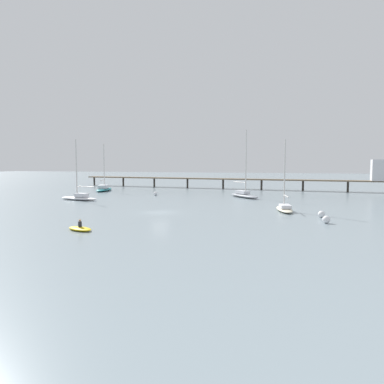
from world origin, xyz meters
TOP-DOWN VIEW (x-y plane):
  - ground_plane at (0.00, 0.00)m, footprint 400.00×400.00m
  - pier at (18.82, 45.48)m, footprint 81.87×10.46m
  - sailboat_cream at (16.27, 5.85)m, footprint 3.19×7.04m
  - sailboat_white at (-19.72, 11.45)m, footprint 8.26×3.47m
  - sailboat_gray at (8.33, 24.24)m, footprint 7.25×8.14m
  - sailboat_teal at (-26.07, 31.65)m, footprint 5.20×9.84m
  - dinghy_yellow at (-3.08, -14.26)m, footprint 3.43×2.50m
  - mooring_buoy_outer at (-9.76, 23.59)m, footprint 0.78×0.78m
  - mooring_buoy_inner at (20.76, 1.04)m, footprint 0.84×0.84m
  - mooring_buoy_far at (20.93, -3.28)m, footprint 0.85×0.85m

SIDE VIEW (x-z plane):
  - ground_plane at x=0.00m, z-range 0.00..0.00m
  - dinghy_yellow at x=-3.08m, z-range -0.37..0.77m
  - mooring_buoy_outer at x=-9.76m, z-range 0.00..0.78m
  - mooring_buoy_inner at x=20.76m, z-range 0.00..0.84m
  - mooring_buoy_far at x=20.93m, z-range 0.00..0.85m
  - sailboat_cream at x=16.27m, z-range -4.39..5.55m
  - sailboat_white at x=-19.72m, z-range -4.83..6.08m
  - sailboat_teal at x=-26.07m, z-range -4.99..6.26m
  - sailboat_gray at x=8.33m, z-range -5.75..7.23m
  - pier at x=18.82m, z-range 0.06..7.53m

